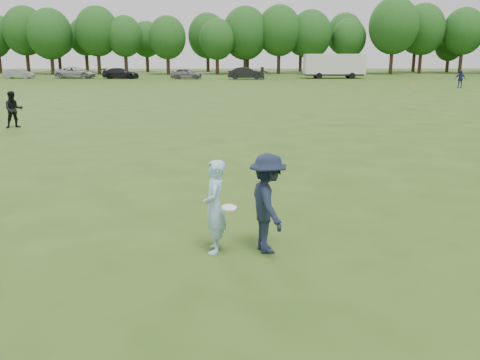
% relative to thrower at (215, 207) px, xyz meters
% --- Properties ---
extents(ground, '(200.00, 200.00, 0.00)m').
position_rel_thrower_xyz_m(ground, '(0.03, 0.03, -0.86)').
color(ground, '#2E4C15').
rests_on(ground, ground).
extents(thrower, '(0.42, 0.63, 1.72)m').
position_rel_thrower_xyz_m(thrower, '(0.00, 0.00, 0.00)').
color(thrower, '#9ACBEE').
rests_on(thrower, ground).
extents(defender, '(0.92, 1.30, 1.83)m').
position_rel_thrower_xyz_m(defender, '(0.96, 0.00, 0.06)').
color(defender, '#172033').
rests_on(defender, ground).
extents(player_far_a, '(1.06, 0.98, 1.74)m').
position_rel_thrower_xyz_m(player_far_a, '(-10.03, 15.75, 0.01)').
color(player_far_a, black).
rests_on(player_far_a, ground).
extents(player_far_b, '(1.08, 0.93, 1.74)m').
position_rel_thrower_xyz_m(player_far_b, '(23.35, 42.30, 0.01)').
color(player_far_b, navy).
rests_on(player_far_b, ground).
extents(player_far_d, '(1.51, 0.60, 1.59)m').
position_rel_thrower_xyz_m(player_far_d, '(4.66, 59.57, -0.07)').
color(player_far_d, '#292929').
rests_on(player_far_d, ground).
extents(car_b, '(3.98, 1.52, 1.30)m').
position_rel_thrower_xyz_m(car_b, '(-27.94, 61.22, -0.21)').
color(car_b, gray).
rests_on(car_b, ground).
extents(car_c, '(5.48, 2.78, 1.49)m').
position_rel_thrower_xyz_m(car_c, '(-20.40, 61.46, -0.12)').
color(car_c, '#A0A0A4').
rests_on(car_c, ground).
extents(car_d, '(4.92, 2.29, 1.39)m').
position_rel_thrower_xyz_m(car_d, '(-14.16, 60.38, -0.16)').
color(car_d, black).
rests_on(car_d, ground).
extents(car_e, '(4.26, 2.08, 1.40)m').
position_rel_thrower_xyz_m(car_e, '(-5.36, 59.31, -0.16)').
color(car_e, slate).
rests_on(car_e, ground).
extents(car_f, '(4.84, 2.01, 1.56)m').
position_rel_thrower_xyz_m(car_f, '(2.52, 58.61, -0.08)').
color(car_f, black).
rests_on(car_f, ground).
extents(field_cone, '(0.28, 0.28, 0.30)m').
position_rel_thrower_xyz_m(field_cone, '(20.64, 47.95, -0.71)').
color(field_cone, '#FC4C0D').
rests_on(field_cone, ground).
extents(disc_in_play, '(0.32, 0.32, 0.08)m').
position_rel_thrower_xyz_m(disc_in_play, '(0.26, -0.26, 0.06)').
color(disc_in_play, white).
rests_on(disc_in_play, ground).
extents(cargo_trailer, '(9.00, 2.75, 3.20)m').
position_rel_thrower_xyz_m(cargo_trailer, '(14.36, 60.58, 0.92)').
color(cargo_trailer, silver).
rests_on(cargo_trailer, ground).
extents(treeline, '(130.35, 18.39, 11.74)m').
position_rel_thrower_xyz_m(treeline, '(2.84, 76.93, 5.40)').
color(treeline, '#332114').
rests_on(treeline, ground).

